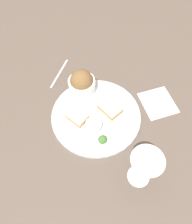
# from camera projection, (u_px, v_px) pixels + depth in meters

# --- Properties ---
(ground_plane) EXTENTS (4.00, 4.00, 0.00)m
(ground_plane) POSITION_uv_depth(u_px,v_px,m) (96.00, 117.00, 0.83)
(ground_plane) COLOR brown
(dinner_plate) EXTENTS (0.34, 0.34, 0.01)m
(dinner_plate) POSITION_uv_depth(u_px,v_px,m) (96.00, 116.00, 0.83)
(dinner_plate) COLOR silver
(dinner_plate) RESTS_ON ground_plane
(salad_bowl) EXTENTS (0.11, 0.11, 0.10)m
(salad_bowl) POSITION_uv_depth(u_px,v_px,m) (82.00, 83.00, 0.85)
(salad_bowl) COLOR white
(salad_bowl) RESTS_ON dinner_plate
(sauce_ramekin) EXTENTS (0.06, 0.06, 0.03)m
(sauce_ramekin) POSITION_uv_depth(u_px,v_px,m) (94.00, 125.00, 0.78)
(sauce_ramekin) COLOR white
(sauce_ramekin) RESTS_ON dinner_plate
(cheese_toast_near) EXTENTS (0.10, 0.10, 0.03)m
(cheese_toast_near) POSITION_uv_depth(u_px,v_px,m) (110.00, 108.00, 0.82)
(cheese_toast_near) COLOR tan
(cheese_toast_near) RESTS_ON dinner_plate
(cheese_toast_far) EXTENTS (0.09, 0.08, 0.03)m
(cheese_toast_far) POSITION_uv_depth(u_px,v_px,m) (77.00, 117.00, 0.80)
(cheese_toast_far) COLOR tan
(cheese_toast_far) RESTS_ON dinner_plate
(wine_glass) EXTENTS (0.09, 0.09, 0.16)m
(wine_glass) POSITION_uv_depth(u_px,v_px,m) (145.00, 166.00, 0.62)
(wine_glass) COLOR silver
(wine_glass) RESTS_ON ground_plane
(garnish) EXTENTS (0.03, 0.03, 0.03)m
(garnish) POSITION_uv_depth(u_px,v_px,m) (102.00, 139.00, 0.75)
(garnish) COLOR #477533
(garnish) RESTS_ON dinner_plate
(napkin) EXTENTS (0.17, 0.17, 0.01)m
(napkin) POSITION_uv_depth(u_px,v_px,m) (158.00, 103.00, 0.86)
(napkin) COLOR white
(napkin) RESTS_ON ground_plane
(fork) EXTENTS (0.04, 0.17, 0.01)m
(fork) POSITION_uv_depth(u_px,v_px,m) (59.00, 73.00, 0.94)
(fork) COLOR silver
(fork) RESTS_ON ground_plane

